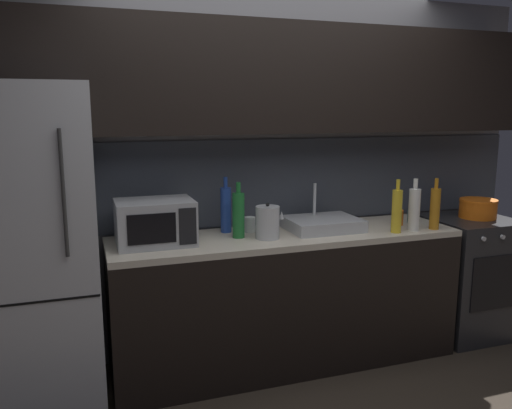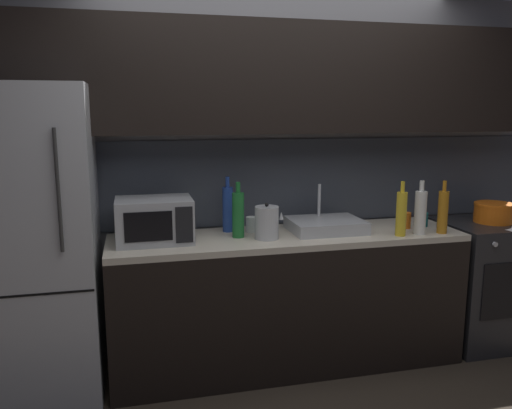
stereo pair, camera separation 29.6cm
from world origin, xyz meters
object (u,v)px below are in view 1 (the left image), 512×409
Objects in this scene: refrigerator at (34,251)px; wine_bottle_blue at (226,209)px; wine_bottle_white at (414,209)px; wine_bottle_amber at (435,208)px; oven_range at (467,276)px; wine_bottle_yellow at (397,211)px; kettle at (268,222)px; wine_bottle_green at (238,215)px; mug_teal at (413,216)px; microwave at (155,222)px; mug_orange at (398,217)px; mug_clear at (250,225)px; cooking_pot at (478,209)px.

wine_bottle_blue is (1.17, 0.18, 0.13)m from refrigerator.
wine_bottle_white reaches higher than wine_bottle_amber.
wine_bottle_yellow is at bearing -165.91° from oven_range.
wine_bottle_green is at bearing 154.14° from kettle.
wine_bottle_yellow reaches higher than mug_teal.
wine_bottle_yellow reaches higher than microwave.
refrigerator is 5.00× the size of wine_bottle_blue.
wine_bottle_green is 1.32m from mug_teal.
wine_bottle_amber is (0.30, -0.00, -0.00)m from wine_bottle_yellow.
kettle is at bearing -176.62° from mug_orange.
wine_bottle_green is 0.19m from mug_clear.
wine_bottle_green reaches higher than mug_clear.
wine_bottle_green is 1.88m from cooking_pot.
cooking_pot is at bearing 1.47° from oven_range.
oven_range is at bearing 22.07° from wine_bottle_amber.
mug_teal is (0.29, 0.21, -0.10)m from wine_bottle_yellow.
wine_bottle_white is 1.11m from mug_clear.
wine_bottle_amber reaches higher than oven_range.
microwave is 0.51m from wine_bottle_blue.
kettle is 0.19m from wine_bottle_green.
cooking_pot is at bearing 0.00° from refrigerator.
wine_bottle_blue reaches higher than microwave.
mug_orange is (-0.00, 0.18, -0.09)m from wine_bottle_white.
mug_teal is at bearing 178.52° from oven_range.
wine_bottle_white is 0.74m from cooking_pot.
wine_bottle_white is 0.20m from mug_orange.
wine_bottle_yellow is at bearing -19.56° from mug_clear.
mug_orange is at bearing -0.34° from refrigerator.
refrigerator is at bearing 179.66° from mug_orange.
cooking_pot is (2.40, -0.02, -0.06)m from microwave.
wine_bottle_green is at bearing 179.77° from cooking_pot.
wine_bottle_amber reaches higher than microwave.
wine_bottle_yellow reaches higher than mug_clear.
wine_bottle_yellow is at bearing -175.94° from wine_bottle_white.
microwave is 4.81× the size of mug_teal.
microwave reaches higher than cooking_pot.
mug_clear is (0.64, 0.10, -0.08)m from microwave.
oven_range is 1.79m from mug_clear.
wine_bottle_blue is 1.22m from mug_orange.
wine_bottle_yellow is 3.47× the size of mug_clear.
cooking_pot is at bearing 13.32° from wine_bottle_yellow.
kettle is at bearing 173.29° from wine_bottle_white.
wine_bottle_blue is at bearing 164.46° from wine_bottle_amber.
wine_bottle_blue reaches higher than mug_teal.
refrigerator is at bearing 174.84° from wine_bottle_yellow.
cooking_pot is at bearing -1.20° from mug_teal.
mug_clear is 0.38× the size of cooking_pot.
mug_orange is (1.69, -0.03, -0.08)m from microwave.
wine_bottle_green is 3.73× the size of mug_teal.
wine_bottle_green is at bearing 179.72° from oven_range.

